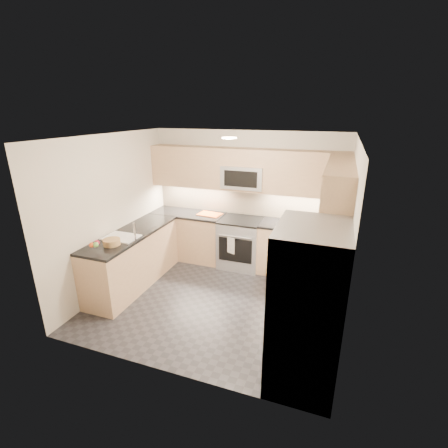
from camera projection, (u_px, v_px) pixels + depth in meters
floor at (217, 299)px, 5.14m from camera, size 3.60×3.20×0.00m
ceiling at (215, 137)px, 4.31m from camera, size 3.60×3.20×0.02m
wall_back at (246, 198)px, 6.15m from camera, size 3.60×0.02×2.50m
wall_front at (160, 275)px, 3.31m from camera, size 3.60×0.02×2.50m
wall_left at (113, 213)px, 5.30m from camera, size 0.02×3.20×2.50m
wall_right at (347, 241)px, 4.15m from camera, size 0.02×3.20×2.50m
base_cab_back_left at (189, 236)px, 6.49m from camera, size 1.42×0.60×0.90m
base_cab_back_right at (299, 251)px, 5.80m from camera, size 1.42×0.60×0.90m
base_cab_right at (318, 286)px, 4.65m from camera, size 0.60×1.70×0.90m
base_cab_peninsula at (133, 260)px, 5.47m from camera, size 0.60×2.00×0.90m
countertop_back_left at (188, 214)px, 6.34m from camera, size 1.42×0.63×0.04m
countertop_back_right at (301, 226)px, 5.64m from camera, size 1.42×0.63×0.04m
countertop_right at (321, 256)px, 4.49m from camera, size 0.63×1.70×0.04m
countertop_peninsula at (131, 234)px, 5.31m from camera, size 0.63×2.00×0.04m
upper_cab_back at (244, 170)px, 5.80m from camera, size 3.60×0.35×0.75m
upper_cab_right at (338, 191)px, 4.26m from camera, size 0.35×1.95×0.75m
backsplash_back at (246, 201)px, 6.16m from camera, size 3.60×0.01×0.51m
backsplash_right at (346, 233)px, 4.57m from camera, size 0.01×2.30×0.51m
gas_range at (240, 243)px, 6.12m from camera, size 0.76×0.65×0.91m
range_cooktop at (241, 220)px, 5.97m from camera, size 0.76×0.65×0.03m
oven_door_glass at (235, 250)px, 5.83m from camera, size 0.62×0.02×0.45m
oven_handle at (235, 237)px, 5.72m from camera, size 0.60×0.02×0.02m
microwave at (244, 177)px, 5.82m from camera, size 0.76×0.40×0.40m
microwave_door at (240, 179)px, 5.64m from camera, size 0.60×0.01×0.28m
refrigerator at (307, 308)px, 3.36m from camera, size 0.70×0.90×1.80m
fridge_handle_left at (268, 306)px, 3.30m from camera, size 0.02×0.02×1.20m
fridge_handle_right at (275, 289)px, 3.62m from camera, size 0.02×0.02×1.20m
sink_basin at (122, 241)px, 5.10m from camera, size 0.52×0.38×0.16m
faucet at (135, 231)px, 4.96m from camera, size 0.03×0.03×0.28m
utensil_bowl at (329, 225)px, 5.39m from camera, size 0.38×0.38×0.16m
cutting_board at (210, 214)px, 6.22m from camera, size 0.46×0.35×0.01m
fruit_basket at (112, 242)px, 4.80m from camera, size 0.28×0.28×0.09m
fruit_apple at (97, 243)px, 4.60m from camera, size 0.08×0.08×0.08m
fruit_pear at (96, 245)px, 4.53m from camera, size 0.08×0.08×0.08m
dish_towel_check at (231, 245)px, 5.78m from camera, size 0.15×0.07×0.30m
fruit_orange at (92, 245)px, 4.53m from camera, size 0.07×0.07×0.07m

